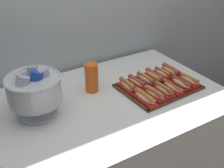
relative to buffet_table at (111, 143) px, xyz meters
name	(u,v)px	position (x,y,z in m)	size (l,w,h in m)	color
buffet_table	(111,143)	(0.00, 0.00, 0.00)	(1.40, 0.94, 0.76)	white
serving_tray	(158,87)	(0.33, -0.05, 0.36)	(0.50, 0.38, 0.01)	#472B19
hot_dog_0	(144,97)	(0.15, -0.14, 0.39)	(0.07, 0.18, 0.06)	red
hot_dog_1	(154,94)	(0.22, -0.14, 0.39)	(0.08, 0.17, 0.06)	red
hot_dog_2	(163,90)	(0.30, -0.13, 0.40)	(0.06, 0.16, 0.06)	red
hot_dog_3	(172,87)	(0.37, -0.13, 0.39)	(0.06, 0.17, 0.06)	red
hot_dog_4	(181,83)	(0.45, -0.12, 0.39)	(0.07, 0.16, 0.06)	#B21414
hot_dog_5	(189,80)	(0.52, -0.12, 0.39)	(0.07, 0.16, 0.06)	red
hot_dog_6	(128,86)	(0.14, 0.02, 0.40)	(0.06, 0.16, 0.06)	red
hot_dog_7	(137,82)	(0.21, 0.03, 0.40)	(0.08, 0.18, 0.06)	red
hot_dog_8	(146,79)	(0.29, 0.03, 0.39)	(0.07, 0.18, 0.06)	#B21414
hot_dog_9	(155,76)	(0.36, 0.04, 0.40)	(0.07, 0.18, 0.06)	red
hot_dog_10	(163,74)	(0.44, 0.04, 0.39)	(0.07, 0.16, 0.06)	#B21414
hot_dog_11	(171,71)	(0.51, 0.04, 0.39)	(0.07, 0.16, 0.06)	red
punch_bowl	(34,89)	(-0.43, 0.07, 0.52)	(0.30, 0.30, 0.28)	silver
cup_stack	(92,78)	(-0.05, 0.14, 0.45)	(0.08, 0.08, 0.19)	#EA5B19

